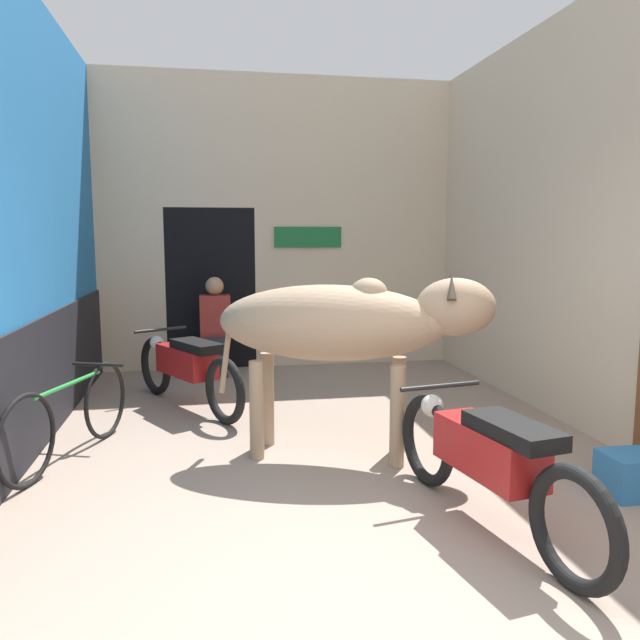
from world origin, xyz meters
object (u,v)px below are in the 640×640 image
(cow, at_px, (347,324))
(bicycle, at_px, (71,416))
(plastic_stool, at_px, (181,359))
(motorcycle_far, at_px, (187,366))
(shopkeeper_seated, at_px, (215,324))
(crate, at_px, (637,474))
(motorcycle_near, at_px, (489,458))

(cow, bearing_deg, bicycle, 171.78)
(bicycle, distance_m, plastic_stool, 2.91)
(motorcycle_far, xyz_separation_m, shopkeeper_seated, (0.30, 1.45, 0.21))
(motorcycle_far, bearing_deg, bicycle, -122.11)
(bicycle, xyz_separation_m, crate, (3.81, -1.36, -0.20))
(plastic_stool, bearing_deg, crate, -53.37)
(cow, xyz_separation_m, bicycle, (-2.08, 0.30, -0.70))
(cow, height_order, shopkeeper_seated, cow)
(motorcycle_far, bearing_deg, crate, -41.98)
(plastic_stool, distance_m, crate, 5.20)
(motorcycle_far, distance_m, plastic_stool, 1.52)
(motorcycle_near, relative_size, crate, 4.51)
(motorcycle_far, bearing_deg, shopkeeper_seated, 78.19)
(crate, bearing_deg, bicycle, 160.36)
(motorcycle_far, distance_m, shopkeeper_seated, 1.49)
(cow, bearing_deg, motorcycle_far, 127.67)
(motorcycle_near, distance_m, shopkeeper_seated, 4.64)
(cow, relative_size, motorcycle_far, 1.18)
(motorcycle_near, bearing_deg, plastic_stool, 113.40)
(shopkeeper_seated, bearing_deg, motorcycle_near, -71.21)
(motorcycle_far, distance_m, crate, 4.02)
(motorcycle_near, distance_m, motorcycle_far, 3.45)
(motorcycle_near, bearing_deg, crate, 12.76)
(cow, xyz_separation_m, plastic_stool, (-1.38, 3.12, -0.83))
(motorcycle_far, height_order, bicycle, motorcycle_far)
(motorcycle_far, relative_size, plastic_stool, 4.74)
(cow, xyz_separation_m, motorcycle_far, (-1.25, 1.62, -0.61))
(cow, relative_size, motorcycle_near, 1.07)
(bicycle, xyz_separation_m, shopkeeper_seated, (1.13, 2.77, 0.30))
(cow, bearing_deg, motorcycle_near, -67.63)
(motorcycle_far, bearing_deg, motorcycle_near, -58.62)
(plastic_stool, bearing_deg, shopkeeper_seated, -6.62)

